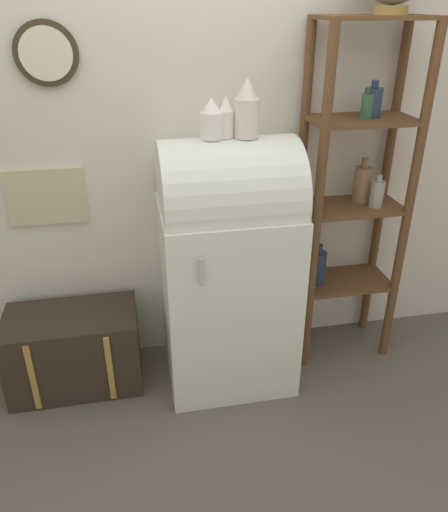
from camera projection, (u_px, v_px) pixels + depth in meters
The scene contains 8 objects.
ground_plane at pixel (236, 398), 2.74m from camera, with size 12.00×12.00×0.00m, color #60564C.
wall_back at pixel (215, 128), 2.62m from camera, with size 7.00×0.09×2.70m.
refrigerator at pixel (228, 263), 2.63m from camera, with size 0.68×0.63×1.37m.
suitcase_trunk at pixel (75, 349), 2.76m from camera, with size 0.71×0.41×0.45m.
shelf_unit at pixel (354, 189), 2.70m from camera, with size 0.56×0.34×1.89m.
vase_left at pixel (212, 120), 2.28m from camera, with size 0.10×0.10×0.19m.
vase_center at pixel (226, 118), 2.30m from camera, with size 0.07×0.07×0.19m.
vase_right at pixel (247, 110), 2.28m from camera, with size 0.12×0.12×0.27m.
Camera 1 is at (-0.46, -2.03, 1.95)m, focal length 35.00 mm.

